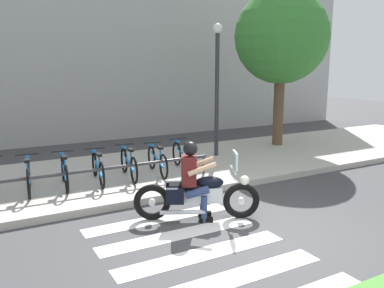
% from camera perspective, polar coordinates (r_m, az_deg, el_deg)
% --- Properties ---
extents(ground_plane, '(48.00, 48.00, 0.00)m').
position_cam_1_polar(ground_plane, '(6.85, 9.60, -13.09)').
color(ground_plane, '#424244').
extents(sidewalk, '(24.00, 4.40, 0.15)m').
position_cam_1_polar(sidewalk, '(10.59, -6.14, -3.78)').
color(sidewalk, '#B7B2A8').
rests_on(sidewalk, ground).
extents(crosswalk_stripe_1, '(2.80, 0.40, 0.01)m').
position_cam_1_polar(crosswalk_stripe_1, '(5.69, 5.88, -18.30)').
color(crosswalk_stripe_1, white).
rests_on(crosswalk_stripe_1, ground).
extents(crosswalk_stripe_2, '(2.80, 0.40, 0.01)m').
position_cam_1_polar(crosswalk_stripe_2, '(6.28, 1.55, -15.24)').
color(crosswalk_stripe_2, white).
rests_on(crosswalk_stripe_2, ground).
extents(crosswalk_stripe_3, '(2.80, 0.40, 0.01)m').
position_cam_1_polar(crosswalk_stripe_3, '(6.92, -1.92, -12.66)').
color(crosswalk_stripe_3, white).
rests_on(crosswalk_stripe_3, ground).
extents(crosswalk_stripe_4, '(2.80, 0.40, 0.01)m').
position_cam_1_polar(crosswalk_stripe_4, '(7.58, -4.74, -10.49)').
color(crosswalk_stripe_4, white).
rests_on(crosswalk_stripe_4, ground).
extents(motorcycle, '(2.13, 1.14, 1.26)m').
position_cam_1_polar(motorcycle, '(7.40, 0.78, -7.16)').
color(motorcycle, black).
rests_on(motorcycle, ground).
extents(rider, '(0.76, 0.70, 1.46)m').
position_cam_1_polar(rider, '(7.29, 0.18, -4.39)').
color(rider, '#591919').
rests_on(rider, ground).
extents(bicycle_1, '(0.48, 1.58, 0.76)m').
position_cam_1_polar(bicycle_1, '(9.13, -22.09, -4.25)').
color(bicycle_1, black).
rests_on(bicycle_1, sidewalk).
extents(bicycle_2, '(0.48, 1.61, 0.75)m').
position_cam_1_polar(bicycle_2, '(9.24, -17.55, -3.79)').
color(bicycle_2, black).
rests_on(bicycle_2, sidewalk).
extents(bicycle_3, '(0.48, 1.68, 0.73)m').
position_cam_1_polar(bicycle_3, '(9.41, -13.15, -3.33)').
color(bicycle_3, black).
rests_on(bicycle_3, sidewalk).
extents(bicycle_4, '(0.48, 1.66, 0.76)m').
position_cam_1_polar(bicycle_4, '(9.63, -8.93, -2.78)').
color(bicycle_4, black).
rests_on(bicycle_4, sidewalk).
extents(bicycle_5, '(0.48, 1.62, 0.73)m').
position_cam_1_polar(bicycle_5, '(9.90, -4.92, -2.36)').
color(bicycle_5, black).
rests_on(bicycle_5, sidewalk).
extents(bicycle_6, '(0.48, 1.71, 0.76)m').
position_cam_1_polar(bicycle_6, '(10.21, -1.15, -1.83)').
color(bicycle_6, black).
rests_on(bicycle_6, sidewalk).
extents(bike_rack, '(5.03, 0.07, 0.49)m').
position_cam_1_polar(bike_rack, '(8.87, -12.17, -3.60)').
color(bike_rack, '#333338').
rests_on(bike_rack, sidewalk).
extents(street_lamp, '(0.28, 0.28, 3.92)m').
position_cam_1_polar(street_lamp, '(11.69, 3.56, 9.24)').
color(street_lamp, '#2D2D33').
rests_on(street_lamp, ground).
extents(tree_near_rack, '(3.02, 3.02, 5.19)m').
position_cam_1_polar(tree_near_rack, '(13.65, 12.52, 14.52)').
color(tree_near_rack, brown).
rests_on(tree_near_rack, ground).
extents(building_backdrop, '(24.00, 1.20, 7.97)m').
position_cam_1_polar(building_backdrop, '(15.69, -14.96, 15.17)').
color(building_backdrop, '#A8A8A8').
rests_on(building_backdrop, ground).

